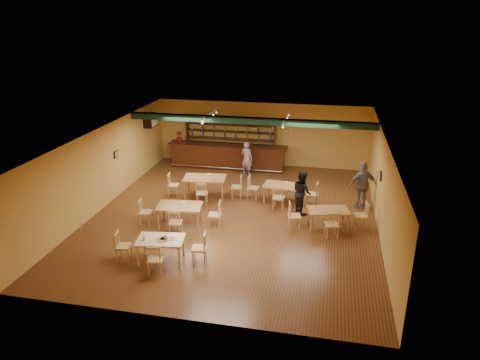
% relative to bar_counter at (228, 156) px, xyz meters
% --- Properties ---
extents(floor, '(12.00, 12.00, 0.00)m').
position_rel_bar_counter_xyz_m(floor, '(1.46, -5.15, -0.56)').
color(floor, '#542C18').
rests_on(floor, ground).
extents(ceiling_beam, '(10.00, 0.30, 0.25)m').
position_rel_bar_counter_xyz_m(ceiling_beam, '(1.46, -2.35, 2.31)').
color(ceiling_beam, black).
rests_on(ceiling_beam, ceiling).
extents(track_rail_left, '(0.05, 2.50, 0.05)m').
position_rel_bar_counter_xyz_m(track_rail_left, '(-0.34, -1.75, 2.38)').
color(track_rail_left, white).
rests_on(track_rail_left, ceiling).
extents(track_rail_right, '(0.05, 2.50, 0.05)m').
position_rel_bar_counter_xyz_m(track_rail_right, '(2.86, -1.75, 2.38)').
color(track_rail_right, white).
rests_on(track_rail_right, ceiling).
extents(ac_unit, '(0.34, 0.70, 0.48)m').
position_rel_bar_counter_xyz_m(ac_unit, '(-3.34, -0.95, 1.79)').
color(ac_unit, white).
rests_on(ac_unit, wall_left).
extents(picture_left, '(0.04, 0.34, 0.28)m').
position_rel_bar_counter_xyz_m(picture_left, '(-3.51, -4.15, 1.14)').
color(picture_left, black).
rests_on(picture_left, wall_left).
extents(picture_right, '(0.04, 0.34, 0.28)m').
position_rel_bar_counter_xyz_m(picture_right, '(6.43, -4.65, 1.14)').
color(picture_right, black).
rests_on(picture_right, wall_right).
extents(bar_counter, '(5.61, 0.85, 1.13)m').
position_rel_bar_counter_xyz_m(bar_counter, '(0.00, 0.00, 0.00)').
color(bar_counter, '#36150A').
rests_on(bar_counter, ground).
extents(back_bar_hutch, '(4.34, 0.40, 2.28)m').
position_rel_bar_counter_xyz_m(back_bar_hutch, '(0.00, 0.63, 0.57)').
color(back_bar_hutch, '#36150A').
rests_on(back_bar_hutch, ground).
extents(poinsettia, '(0.35, 0.35, 0.49)m').
position_rel_bar_counter_xyz_m(poinsettia, '(-2.36, 0.00, 0.81)').
color(poinsettia, '#A40F1E').
rests_on(poinsettia, bar_counter).
extents(dining_table_a, '(1.75, 1.18, 0.82)m').
position_rel_bar_counter_xyz_m(dining_table_a, '(-0.07, -3.68, -0.16)').
color(dining_table_a, olive).
rests_on(dining_table_a, ground).
extents(dining_table_b, '(1.48, 0.97, 0.71)m').
position_rel_bar_counter_xyz_m(dining_table_b, '(3.00, -3.59, -0.21)').
color(dining_table_b, olive).
rests_on(dining_table_b, ground).
extents(dining_table_c, '(1.60, 1.07, 0.75)m').
position_rel_bar_counter_xyz_m(dining_table_c, '(-0.20, -6.34, -0.19)').
color(dining_table_c, olive).
rests_on(dining_table_c, ground).
extents(dining_table_d, '(1.51, 1.10, 0.68)m').
position_rel_bar_counter_xyz_m(dining_table_d, '(4.77, -5.51, -0.22)').
color(dining_table_d, olive).
rests_on(dining_table_d, ground).
extents(near_table, '(1.46, 1.06, 0.72)m').
position_rel_bar_counter_xyz_m(near_table, '(0.02, -8.70, -0.20)').
color(near_table, beige).
rests_on(near_table, ground).
extents(pizza_tray, '(0.51, 0.51, 0.01)m').
position_rel_bar_counter_xyz_m(pizza_tray, '(0.12, -8.70, 0.17)').
color(pizza_tray, silver).
rests_on(pizza_tray, near_table).
extents(parmesan_shaker, '(0.08, 0.08, 0.11)m').
position_rel_bar_counter_xyz_m(parmesan_shaker, '(-0.41, -8.84, 0.21)').
color(parmesan_shaker, '#EAE5C6').
rests_on(parmesan_shaker, near_table).
extents(napkin_stack, '(0.21, 0.17, 0.03)m').
position_rel_bar_counter_xyz_m(napkin_stack, '(0.36, -8.51, 0.17)').
color(napkin_stack, white).
rests_on(napkin_stack, near_table).
extents(pizza_server, '(0.33, 0.19, 0.00)m').
position_rel_bar_counter_xyz_m(pizza_server, '(0.26, -8.65, 0.17)').
color(pizza_server, silver).
rests_on(pizza_server, pizza_tray).
extents(side_plate, '(0.25, 0.25, 0.01)m').
position_rel_bar_counter_xyz_m(side_plate, '(0.55, -8.89, 0.16)').
color(side_plate, white).
rests_on(side_plate, near_table).
extents(patron_bar, '(0.67, 0.56, 1.56)m').
position_rel_bar_counter_xyz_m(patron_bar, '(1.08, -0.83, 0.21)').
color(patron_bar, '#7C4698').
rests_on(patron_bar, ground).
extents(patron_right_a, '(0.92, 0.98, 1.60)m').
position_rel_bar_counter_xyz_m(patron_right_a, '(3.80, -4.39, 0.24)').
color(patron_right_a, black).
rests_on(patron_right_a, ground).
extents(patron_right_b, '(1.14, 0.75, 1.80)m').
position_rel_bar_counter_xyz_m(patron_right_b, '(5.97, -3.51, 0.34)').
color(patron_right_b, slate).
rests_on(patron_right_b, ground).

